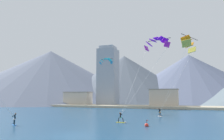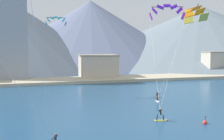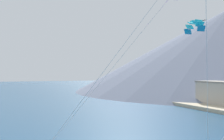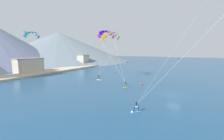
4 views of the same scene
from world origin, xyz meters
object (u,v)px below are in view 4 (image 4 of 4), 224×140
Objects in this scene: parafoil_kite_near_lead at (106,34)px; parafoil_kite_mid_center at (110,36)px; kitesurfer_near_trail at (135,109)px; race_marker_buoy at (141,84)px; kitesurfer_mid_center at (99,78)px; parafoil_kite_distant_high_outer at (32,34)px; kitesurfer_near_lead at (126,85)px.

parafoil_kite_mid_center is (5.68, 1.90, 0.00)m from parafoil_kite_near_lead.
kitesurfer_near_trail is 18.92m from race_marker_buoy.
parafoil_kite_distant_high_outer reaches higher than kitesurfer_mid_center.
kitesurfer_mid_center is at bearing 89.23° from race_marker_buoy.
parafoil_kite_near_lead is (0.10, -2.67, 13.82)m from kitesurfer_mid_center.
parafoil_kite_near_lead is at bearing -87.95° from kitesurfer_mid_center.
kitesurfer_near_trail is at bearing -152.15° from kitesurfer_near_lead.
parafoil_kite_mid_center reaches higher than parafoil_kite_near_lead.
parafoil_kite_mid_center is 20.31m from race_marker_buoy.
parafoil_kite_near_lead is 20.07m from parafoil_kite_distant_high_outer.
parafoil_kite_near_lead is 18.17m from race_marker_buoy.
kitesurfer_mid_center reaches higher than kitesurfer_near_lead.
parafoil_kite_mid_center is at bearing -7.53° from kitesurfer_mid_center.
parafoil_kite_mid_center reaches higher than kitesurfer_near_lead.
kitesurfer_mid_center is 0.47× the size of parafoil_kite_distant_high_outer.
parafoil_kite_distant_high_outer is at bearing 145.42° from kitesurfer_mid_center.
parafoil_kite_mid_center is (10.27, 10.49, 13.89)m from kitesurfer_near_lead.
kitesurfer_mid_center is 15.00m from parafoil_kite_mid_center.
parafoil_kite_mid_center is at bearing 65.75° from race_marker_buoy.
kitesurfer_near_trail is 1.76× the size of race_marker_buoy.
parafoil_kite_mid_center reaches higher than race_marker_buoy.
parafoil_kite_mid_center reaches higher than parafoil_kite_distant_high_outer.
kitesurfer_near_lead is 1.75× the size of race_marker_buoy.
parafoil_kite_distant_high_outer reaches higher than race_marker_buoy.
kitesurfer_near_lead reaches higher than race_marker_buoy.
parafoil_kite_distant_high_outer is (-15.20, 13.08, -0.79)m from parafoil_kite_near_lead.
kitesurfer_mid_center is 22.50m from parafoil_kite_distant_high_outer.
parafoil_kite_mid_center is (24.29, 17.90, 13.82)m from kitesurfer_near_trail.
parafoil_kite_near_lead is 13.81× the size of race_marker_buoy.
kitesurfer_near_trail is 32.04m from parafoil_kite_distant_high_outer.
parafoil_kite_distant_high_outer reaches higher than kitesurfer_near_lead.
parafoil_kite_mid_center is at bearing -28.15° from parafoil_kite_distant_high_outer.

